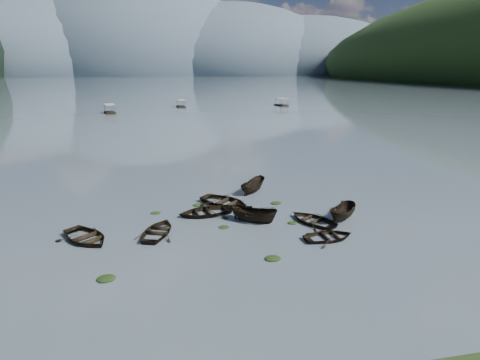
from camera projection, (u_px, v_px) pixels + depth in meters
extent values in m
plane|color=#536068|center=(272.00, 255.00, 26.16)|extent=(2400.00, 2400.00, 0.00)
ellipsoid|color=#475666|center=(50.00, 75.00, 827.51)|extent=(520.00, 520.00, 280.00)
ellipsoid|color=#475666|center=(143.00, 75.00, 863.12)|extent=(520.00, 520.00, 340.00)
ellipsoid|color=#475666|center=(229.00, 74.00, 898.74)|extent=(520.00, 520.00, 260.00)
ellipsoid|color=#475666|center=(300.00, 74.00, 930.80)|extent=(520.00, 520.00, 220.00)
imported|color=black|center=(86.00, 241.00, 28.42)|extent=(5.60, 5.78, 0.98)
imported|color=black|center=(159.00, 234.00, 29.60)|extent=(4.33, 5.07, 0.89)
imported|color=black|center=(254.00, 222.00, 31.93)|extent=(4.31, 3.53, 1.59)
imported|color=black|center=(313.00, 222.00, 31.78)|extent=(4.90, 5.29, 0.89)
imported|color=black|center=(329.00, 239.00, 28.65)|extent=(4.18, 3.16, 0.82)
imported|color=black|center=(342.00, 219.00, 32.40)|extent=(4.02, 3.80, 1.55)
imported|color=black|center=(224.00, 205.00, 35.92)|extent=(6.19, 6.17, 1.06)
imported|color=black|center=(205.00, 215.00, 33.45)|extent=(5.26, 4.14, 0.99)
imported|color=black|center=(253.00, 192.00, 39.67)|extent=(3.87, 4.10, 1.58)
ellipsoid|color=black|center=(106.00, 279.00, 23.17)|extent=(1.16, 0.95, 0.25)
ellipsoid|color=black|center=(224.00, 228.00, 30.75)|extent=(0.88, 0.71, 0.19)
ellipsoid|color=black|center=(273.00, 259.00, 25.63)|extent=(1.12, 0.90, 0.24)
ellipsoid|color=black|center=(292.00, 223.00, 31.57)|extent=(0.83, 0.70, 0.19)
ellipsoid|color=black|center=(341.00, 211.00, 34.36)|extent=(1.04, 0.82, 0.21)
ellipsoid|color=black|center=(156.00, 213.00, 33.77)|extent=(0.90, 0.73, 0.19)
ellipsoid|color=black|center=(198.00, 206.00, 35.71)|extent=(0.99, 0.82, 0.21)
ellipsoid|color=black|center=(276.00, 204.00, 36.21)|extent=(1.08, 0.87, 0.24)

